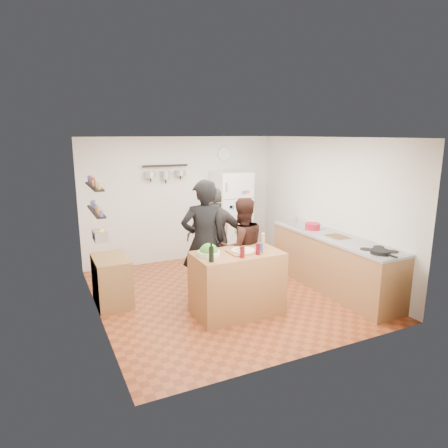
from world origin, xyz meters
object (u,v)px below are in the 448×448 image
salt_canister (260,248)px  counter_run (333,263)px  skillet (380,252)px  red_bowl (313,226)px  wall_clock (224,154)px  fridge (231,215)px  person_back (216,238)px  person_center (242,248)px  pepper_mill (263,242)px  wine_bottle (211,254)px  prep_island (237,283)px  side_table (112,280)px  person_left (204,242)px  salad_bowl (209,253)px

salt_canister → counter_run: bearing=9.1°
counter_run → skillet: size_ratio=9.61×
red_bowl → wall_clock: size_ratio=0.87×
fridge → person_back: bearing=-125.6°
person_back → fridge: fridge is taller
counter_run → skillet: (-0.10, -1.07, 0.50)m
person_center → pepper_mill: bearing=106.6°
wine_bottle → pepper_mill: size_ratio=1.10×
fridge → person_center: bearing=-111.9°
wine_bottle → person_center: (0.84, 0.72, -0.21)m
person_center → counter_run: size_ratio=0.61×
person_center → red_bowl: person_center is taller
prep_island → side_table: bearing=144.6°
fridge → wine_bottle: bearing=-121.3°
red_bowl → side_table: size_ratio=0.33×
person_back → wall_clock: bearing=-92.0°
person_center → red_bowl: (1.48, 0.14, 0.17)m
prep_island → red_bowl: red_bowl is taller
person_back → pepper_mill: bearing=132.5°
person_back → fridge: 1.62m
skillet → person_back: bearing=127.8°
wine_bottle → fridge: bearing=58.7°
person_left → counter_run: 2.24m
person_center → fridge: size_ratio=0.89×
salad_bowl → counter_run: 2.34m
salad_bowl → skillet: 2.39m
person_center → person_back: 0.63m
prep_island → person_center: 0.70m
prep_island → wine_bottle: 0.78m
pepper_mill → person_back: 1.11m
wall_clock → side_table: size_ratio=0.37×
skillet → wine_bottle: bearing=162.4°
person_back → red_bowl: size_ratio=6.44×
prep_island → skillet: size_ratio=4.57×
person_left → pepper_mill: bearing=151.2°
fridge → prep_island: bearing=-114.6°
prep_island → wall_clock: wall_clock is taller
person_center → wall_clock: wall_clock is taller
salt_canister → counter_run: salt_canister is taller
prep_island → skillet: (1.76, -0.94, 0.49)m
salad_bowl → side_table: salad_bowl is taller
counter_run → prep_island: bearing=-176.0°
prep_island → person_left: person_left is taller
wine_bottle → person_left: bearing=74.1°
salt_canister → prep_island: bearing=158.2°
salt_canister → red_bowl: bearing=26.7°
person_center → skillet: bearing=137.2°
salad_bowl → salt_canister: salt_canister is taller
red_bowl → person_center: bearing=-174.7°
salt_canister → fridge: 2.68m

